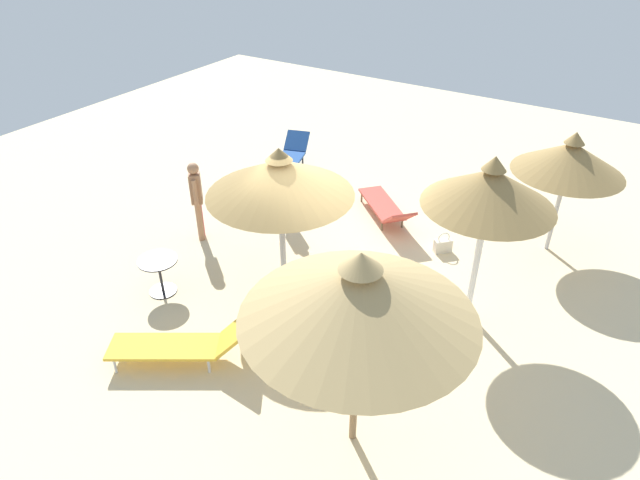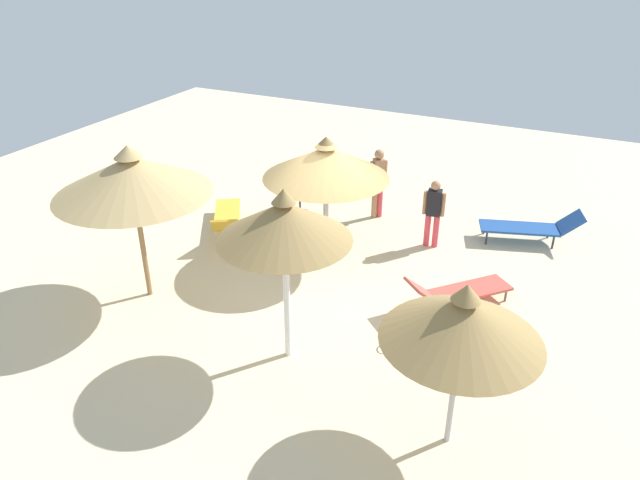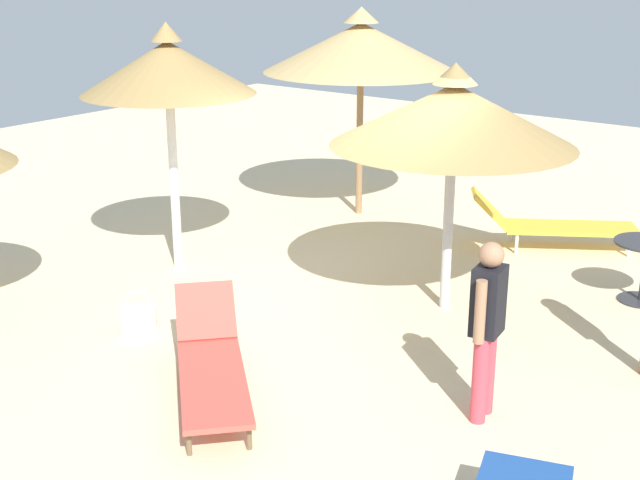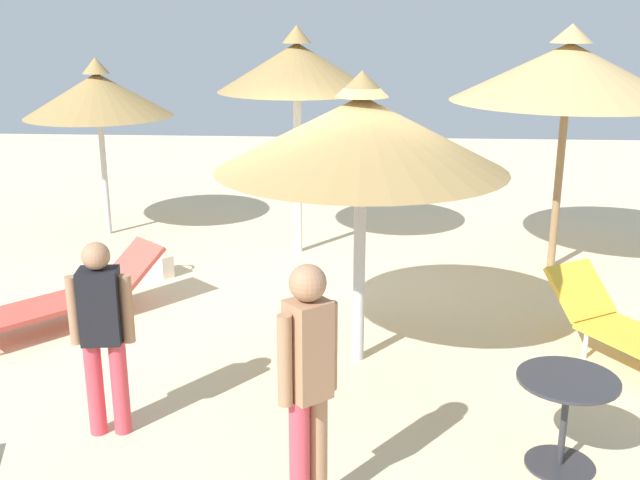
{
  "view_description": "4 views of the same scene",
  "coord_description": "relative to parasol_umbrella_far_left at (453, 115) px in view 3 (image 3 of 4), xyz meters",
  "views": [
    {
      "loc": [
        7.1,
        4.15,
        6.2
      ],
      "look_at": [
        0.04,
        -0.26,
        0.85
      ],
      "focal_mm": 30.89,
      "sensor_mm": 36.0,
      "label": 1
    },
    {
      "loc": [
        -4.26,
        9.2,
        6.22
      ],
      "look_at": [
        0.09,
        0.16,
        0.92
      ],
      "focal_mm": 33.31,
      "sensor_mm": 36.0,
      "label": 2
    },
    {
      "loc": [
        -7.4,
        -5.04,
        3.69
      ],
      "look_at": [
        -0.04,
        0.54,
        0.62
      ],
      "focal_mm": 48.72,
      "sensor_mm": 36.0,
      "label": 3
    },
    {
      "loc": [
        0.49,
        -7.32,
        3.14
      ],
      "look_at": [
        -0.0,
        0.24,
        0.83
      ],
      "focal_mm": 42.77,
      "sensor_mm": 36.0,
      "label": 4
    }
  ],
  "objects": [
    {
      "name": "lounge_chair_near_left",
      "position": [
        2.56,
        -0.1,
        -1.77
      ],
      "size": [
        1.61,
        2.11,
        0.75
      ],
      "color": "gold",
      "rests_on": "ground"
    },
    {
      "name": "parasol_umbrella_far_right",
      "position": [
        -0.86,
        3.25,
        0.31
      ],
      "size": [
        2.03,
        2.03,
        2.95
      ],
      "color": "white",
      "rests_on": "ground"
    },
    {
      "name": "handbag",
      "position": [
        -2.45,
        2.18,
        -1.96
      ],
      "size": [
        0.36,
        0.36,
        0.45
      ],
      "color": "beige",
      "rests_on": "ground"
    },
    {
      "name": "parasol_umbrella_far_left",
      "position": [
        0.0,
        0.0,
        0.0
      ],
      "size": [
        2.55,
        2.55,
        2.65
      ],
      "color": "#B2B2B7",
      "rests_on": "ground"
    },
    {
      "name": "parasol_umbrella_front",
      "position": [
        2.4,
        2.8,
        0.31
      ],
      "size": [
        2.77,
        2.77,
        2.98
      ],
      "color": "olive",
      "rests_on": "ground"
    },
    {
      "name": "lounge_chair_center",
      "position": [
        -2.97,
        0.64,
        -1.8
      ],
      "size": [
        1.81,
        1.89,
        0.69
      ],
      "color": "#CC4C3F",
      "rests_on": "ground"
    },
    {
      "name": "ground",
      "position": [
        -0.42,
        0.81,
        -2.16
      ],
      "size": [
        24.0,
        24.0,
        0.1
      ],
      "primitive_type": "cube",
      "color": "beige"
    },
    {
      "name": "person_standing_back",
      "position": [
        -1.88,
        -1.41,
        -1.25
      ],
      "size": [
        0.47,
        0.26,
        1.54
      ],
      "color": "#D83F4C",
      "rests_on": "ground"
    }
  ]
}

